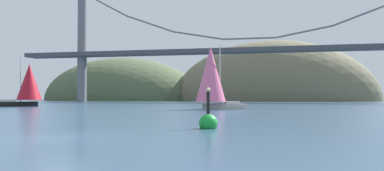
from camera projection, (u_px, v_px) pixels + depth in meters
The scene contains 7 objects.
ground_plane at pixel (62, 138), 18.20m from camera, with size 360.00×360.00×0.00m, color #2D4760.
headland_left at pixel (122, 100), 162.18m from camera, with size 64.81×44.00×34.28m, color #4C5B3D.
headland_center at pixel (273, 101), 148.39m from camera, with size 75.07×44.00×44.70m, color #6B664C.
suspension_bridge at pixel (250, 47), 111.01m from camera, with size 137.88×6.00×33.81m.
sailboat_pink_spinnaker at pixel (211, 76), 55.71m from camera, with size 7.56×5.29×9.04m.
sailboat_crimson_sail at pixel (28, 84), 71.68m from camera, with size 7.38×8.14×8.91m.
channel_buoy at pixel (208, 122), 23.45m from camera, with size 1.10×1.10×2.64m.
Camera 1 is at (9.92, -16.41, 1.92)m, focal length 37.60 mm.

